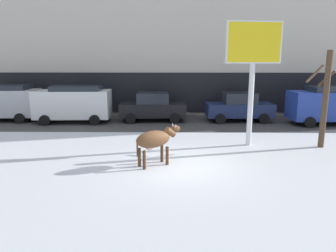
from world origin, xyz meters
name	(u,v)px	position (x,y,z in m)	size (l,w,h in m)	color
ground_plane	(181,166)	(0.00, 0.00, 0.00)	(120.00, 120.00, 0.00)	white
road_strip	(178,122)	(0.00, 8.37, 0.00)	(60.00, 5.60, 0.01)	#423F3F
building_facade	(177,25)	(0.00, 14.18, 6.48)	(44.00, 6.10, 13.00)	beige
cow_brown	(155,140)	(-0.98, 0.12, 0.99)	(1.81, 1.38, 1.54)	brown
billboard	(253,50)	(3.23, 3.07, 4.31)	(2.52, 0.56, 5.56)	silver
car_silver_van	(2,102)	(-11.36, 8.81, 1.24)	(4.67, 2.27, 2.32)	#B7BABF
car_white_van	(73,103)	(-6.56, 8.31, 1.24)	(4.67, 2.27, 2.32)	white
car_black_sedan	(153,107)	(-1.60, 8.85, 0.91)	(4.27, 2.12, 1.84)	black
car_navy_sedan	(239,107)	(3.95, 8.89, 0.91)	(4.27, 2.12, 1.84)	#19234C
car_blue_van	(329,104)	(9.17, 7.94, 1.24)	(4.67, 2.27, 2.32)	#233D9E
pedestrian_near_billboard	(275,103)	(6.97, 11.30, 0.88)	(0.36, 0.24, 1.73)	#282833
bare_tree_left_lot	(325,97)	(6.44, 2.81, 2.26)	(1.33, 1.02, 4.33)	#4C3828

